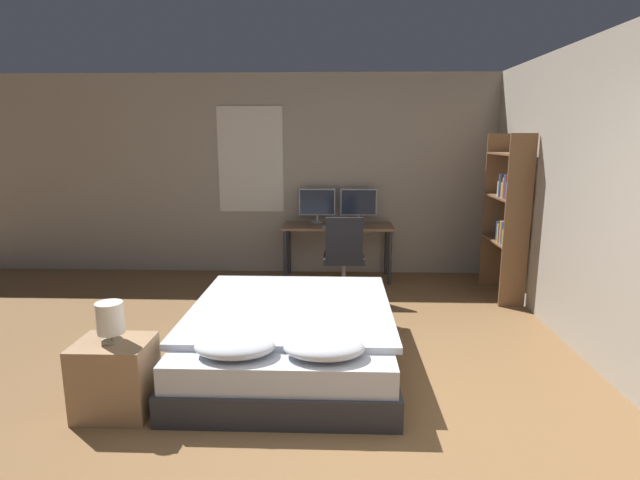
{
  "coord_description": "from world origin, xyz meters",
  "views": [
    {
      "loc": [
        0.07,
        -2.7,
        1.87
      ],
      "look_at": [
        -0.12,
        2.7,
        0.75
      ],
      "focal_mm": 28.0,
      "sensor_mm": 36.0,
      "label": 1
    }
  ],
  "objects_px": {
    "bed": "(290,336)",
    "computer_mouse": "(360,226)",
    "bedside_lamp": "(110,319)",
    "keyboard": "(338,227)",
    "monitor_left": "(317,203)",
    "nightstand": "(115,377)",
    "monitor_right": "(359,204)",
    "office_chair": "(344,262)",
    "desk": "(338,232)",
    "bookshelf": "(508,210)"
  },
  "relations": [
    {
      "from": "desk",
      "to": "office_chair",
      "type": "xyz_separation_m",
      "value": [
        0.08,
        -0.67,
        -0.25
      ]
    },
    {
      "from": "monitor_right",
      "to": "computer_mouse",
      "type": "xyz_separation_m",
      "value": [
        0.01,
        -0.39,
        -0.24
      ]
    },
    {
      "from": "monitor_right",
      "to": "office_chair",
      "type": "distance_m",
      "value": 1.07
    },
    {
      "from": "bookshelf",
      "to": "computer_mouse",
      "type": "bearing_deg",
      "value": 161.27
    },
    {
      "from": "computer_mouse",
      "to": "bedside_lamp",
      "type": "bearing_deg",
      "value": -119.43
    },
    {
      "from": "bed",
      "to": "computer_mouse",
      "type": "bearing_deg",
      "value": 74.13
    },
    {
      "from": "bed",
      "to": "keyboard",
      "type": "relative_size",
      "value": 5.28
    },
    {
      "from": "bed",
      "to": "monitor_left",
      "type": "distance_m",
      "value": 2.87
    },
    {
      "from": "bedside_lamp",
      "to": "bookshelf",
      "type": "distance_m",
      "value": 4.37
    },
    {
      "from": "bedside_lamp",
      "to": "bookshelf",
      "type": "bearing_deg",
      "value": 37.17
    },
    {
      "from": "keyboard",
      "to": "monitor_left",
      "type": "bearing_deg",
      "value": 125.87
    },
    {
      "from": "office_chair",
      "to": "bookshelf",
      "type": "height_order",
      "value": "bookshelf"
    },
    {
      "from": "monitor_left",
      "to": "monitor_right",
      "type": "bearing_deg",
      "value": 0.0
    },
    {
      "from": "nightstand",
      "to": "bedside_lamp",
      "type": "height_order",
      "value": "bedside_lamp"
    },
    {
      "from": "computer_mouse",
      "to": "office_chair",
      "type": "relative_size",
      "value": 0.07
    },
    {
      "from": "nightstand",
      "to": "monitor_right",
      "type": "xyz_separation_m",
      "value": [
        1.79,
        3.58,
        0.73
      ]
    },
    {
      "from": "keyboard",
      "to": "monitor_right",
      "type": "bearing_deg",
      "value": 54.13
    },
    {
      "from": "monitor_left",
      "to": "bookshelf",
      "type": "xyz_separation_m",
      "value": [
        2.23,
        -0.95,
        0.06
      ]
    },
    {
      "from": "bed",
      "to": "monitor_left",
      "type": "bearing_deg",
      "value": 87.69
    },
    {
      "from": "nightstand",
      "to": "bedside_lamp",
      "type": "bearing_deg",
      "value": 0.0
    },
    {
      "from": "bookshelf",
      "to": "keyboard",
      "type": "bearing_deg",
      "value": 163.87
    },
    {
      "from": "nightstand",
      "to": "bookshelf",
      "type": "bearing_deg",
      "value": 37.17
    },
    {
      "from": "keyboard",
      "to": "office_chair",
      "type": "xyz_separation_m",
      "value": [
        0.08,
        -0.47,
        -0.35
      ]
    },
    {
      "from": "bedside_lamp",
      "to": "keyboard",
      "type": "bearing_deg",
      "value": 64.62
    },
    {
      "from": "monitor_left",
      "to": "bookshelf",
      "type": "height_order",
      "value": "bookshelf"
    },
    {
      "from": "desk",
      "to": "nightstand",
      "type": "bearing_deg",
      "value": -114.12
    },
    {
      "from": "bedside_lamp",
      "to": "bookshelf",
      "type": "xyz_separation_m",
      "value": [
        3.47,
        2.63,
        0.37
      ]
    },
    {
      "from": "computer_mouse",
      "to": "bookshelf",
      "type": "height_order",
      "value": "bookshelf"
    },
    {
      "from": "bed",
      "to": "bookshelf",
      "type": "xyz_separation_m",
      "value": [
        2.34,
        1.82,
        0.81
      ]
    },
    {
      "from": "desk",
      "to": "keyboard",
      "type": "distance_m",
      "value": 0.22
    },
    {
      "from": "keyboard",
      "to": "desk",
      "type": "bearing_deg",
      "value": 90.0
    },
    {
      "from": "bedside_lamp",
      "to": "monitor_right",
      "type": "height_order",
      "value": "monitor_right"
    },
    {
      "from": "monitor_left",
      "to": "bed",
      "type": "bearing_deg",
      "value": -92.31
    },
    {
      "from": "nightstand",
      "to": "bedside_lamp",
      "type": "distance_m",
      "value": 0.42
    },
    {
      "from": "desk",
      "to": "bookshelf",
      "type": "bearing_deg",
      "value": -21.17
    },
    {
      "from": "bedside_lamp",
      "to": "desk",
      "type": "xyz_separation_m",
      "value": [
        1.52,
        3.38,
        -0.04
      ]
    },
    {
      "from": "computer_mouse",
      "to": "monitor_right",
      "type": "bearing_deg",
      "value": 91.12
    },
    {
      "from": "desk",
      "to": "monitor_left",
      "type": "bearing_deg",
      "value": 145.1
    },
    {
      "from": "computer_mouse",
      "to": "monitor_left",
      "type": "bearing_deg",
      "value": 145.69
    },
    {
      "from": "bed",
      "to": "monitor_right",
      "type": "bearing_deg",
      "value": 76.4
    },
    {
      "from": "bedside_lamp",
      "to": "bookshelf",
      "type": "relative_size",
      "value": 0.14
    },
    {
      "from": "bed",
      "to": "office_chair",
      "type": "height_order",
      "value": "office_chair"
    },
    {
      "from": "bedside_lamp",
      "to": "monitor_left",
      "type": "bearing_deg",
      "value": 70.95
    },
    {
      "from": "desk",
      "to": "bookshelf",
      "type": "height_order",
      "value": "bookshelf"
    },
    {
      "from": "bed",
      "to": "bedside_lamp",
      "type": "height_order",
      "value": "bedside_lamp"
    },
    {
      "from": "monitor_right",
      "to": "keyboard",
      "type": "relative_size",
      "value": 1.24
    },
    {
      "from": "monitor_left",
      "to": "office_chair",
      "type": "xyz_separation_m",
      "value": [
        0.36,
        -0.86,
        -0.6
      ]
    },
    {
      "from": "computer_mouse",
      "to": "bookshelf",
      "type": "bearing_deg",
      "value": -18.73
    },
    {
      "from": "keyboard",
      "to": "bedside_lamp",
      "type": "bearing_deg",
      "value": -115.38
    },
    {
      "from": "bedside_lamp",
      "to": "keyboard",
      "type": "relative_size",
      "value": 0.7
    }
  ]
}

